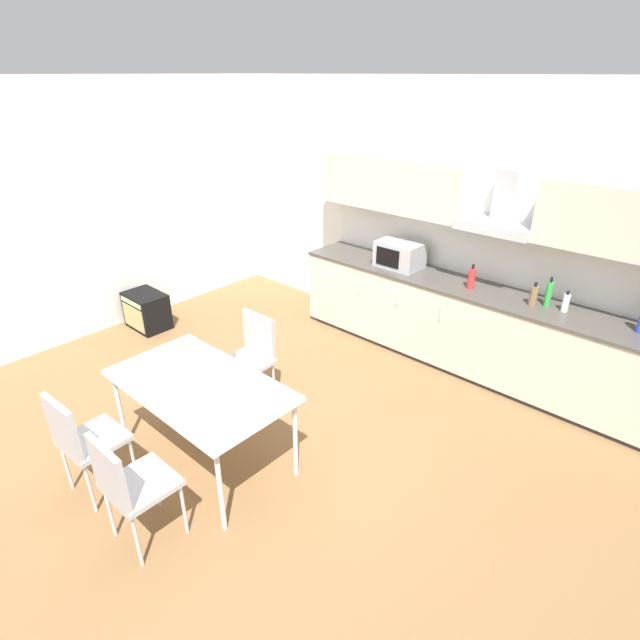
% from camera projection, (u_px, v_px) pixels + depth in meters
% --- Properties ---
extents(ground_plane, '(8.81, 8.39, 0.02)m').
position_uv_depth(ground_plane, '(239.00, 453.00, 4.12)').
color(ground_plane, brown).
extents(wall_back, '(7.05, 0.10, 2.79)m').
position_uv_depth(wall_back, '(435.00, 218.00, 5.38)').
color(wall_back, white).
rests_on(wall_back, ground_plane).
extents(wall_left, '(0.10, 6.71, 2.79)m').
position_uv_depth(wall_left, '(48.00, 221.00, 5.28)').
color(wall_left, white).
rests_on(wall_left, ground_plane).
extents(kitchen_counter, '(4.12, 0.63, 0.89)m').
position_uv_depth(kitchen_counter, '(476.00, 330.00, 5.09)').
color(kitchen_counter, '#333333').
rests_on(kitchen_counter, ground_plane).
extents(backsplash_tile, '(4.10, 0.02, 0.50)m').
position_uv_depth(backsplash_tile, '(499.00, 259.00, 4.98)').
color(backsplash_tile, silver).
rests_on(backsplash_tile, kitchen_counter).
extents(upper_wall_cabinets, '(4.10, 0.40, 0.56)m').
position_uv_depth(upper_wall_cabinets, '(502.00, 202.00, 4.61)').
color(upper_wall_cabinets, beige).
extents(microwave, '(0.48, 0.35, 0.28)m').
position_uv_depth(microwave, '(400.00, 254.00, 5.42)').
color(microwave, '#ADADB2').
rests_on(microwave, kitchen_counter).
extents(bottle_green, '(0.06, 0.06, 0.28)m').
position_uv_depth(bottle_green, '(549.00, 294.00, 4.51)').
color(bottle_green, green).
rests_on(bottle_green, kitchen_counter).
extents(bottle_red, '(0.07, 0.07, 0.25)m').
position_uv_depth(bottle_red, '(472.00, 278.00, 4.88)').
color(bottle_red, red).
rests_on(bottle_red, kitchen_counter).
extents(bottle_brown, '(0.07, 0.07, 0.23)m').
position_uv_depth(bottle_brown, '(534.00, 296.00, 4.53)').
color(bottle_brown, brown).
rests_on(bottle_brown, kitchen_counter).
extents(bottle_white, '(0.06, 0.06, 0.20)m').
position_uv_depth(bottle_white, '(566.00, 303.00, 4.42)').
color(bottle_white, white).
rests_on(bottle_white, kitchen_counter).
extents(dining_table, '(1.43, 0.82, 0.73)m').
position_uv_depth(dining_table, '(200.00, 388.00, 3.75)').
color(dining_table, white).
rests_on(dining_table, ground_plane).
extents(chair_near_left, '(0.42, 0.42, 0.87)m').
position_uv_depth(chair_near_left, '(81.00, 436.00, 3.48)').
color(chair_near_left, '#B2B2B7').
rests_on(chair_near_left, ground_plane).
extents(chair_near_right, '(0.40, 0.40, 0.87)m').
position_uv_depth(chair_near_right, '(127.00, 481.00, 3.10)').
color(chair_near_right, '#B2B2B7').
rests_on(chair_near_right, ground_plane).
extents(chair_far_left, '(0.41, 0.41, 0.87)m').
position_uv_depth(chair_far_left, '(252.00, 351.00, 4.54)').
color(chair_far_left, '#B2B2B7').
rests_on(chair_far_left, ground_plane).
extents(guitar_amp, '(0.52, 0.37, 0.44)m').
position_uv_depth(guitar_amp, '(147.00, 311.00, 6.04)').
color(guitar_amp, black).
rests_on(guitar_amp, ground_plane).
extents(pendant_lamp, '(0.32, 0.32, 0.22)m').
position_uv_depth(pendant_lamp, '(179.00, 231.00, 3.21)').
color(pendant_lamp, silver).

